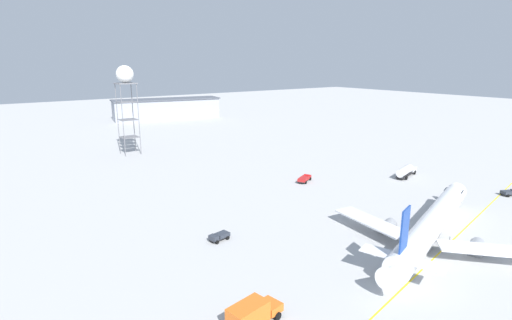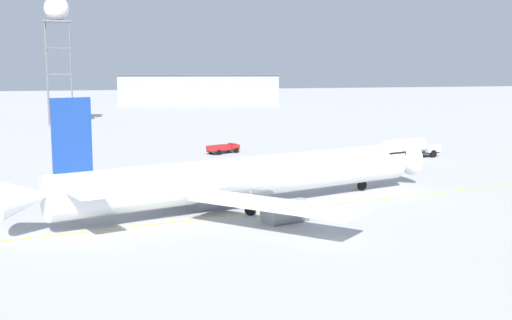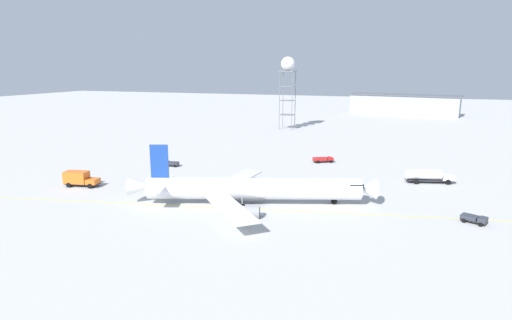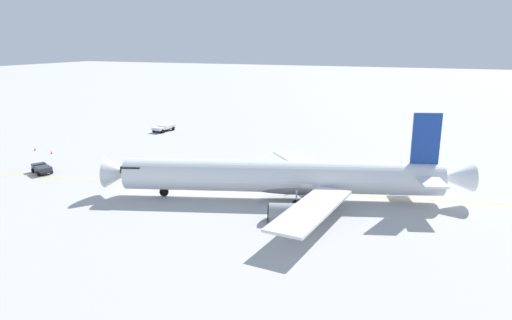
# 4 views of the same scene
# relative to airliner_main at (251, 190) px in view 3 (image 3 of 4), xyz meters

# --- Properties ---
(ground_plane) EXTENTS (600.00, 600.00, 0.00)m
(ground_plane) POSITION_rel_airliner_main_xyz_m (0.01, 2.38, -2.66)
(ground_plane) COLOR #B2B2B2
(airliner_main) EXTENTS (31.55, 43.00, 11.10)m
(airliner_main) POSITION_rel_airliner_main_xyz_m (0.00, 0.00, 0.00)
(airliner_main) COLOR white
(airliner_main) RESTS_ON ground_plane
(fuel_tanker_truck) EXTENTS (4.81, 9.99, 2.87)m
(fuel_tanker_truck) POSITION_rel_airliner_main_xyz_m (25.48, -30.73, -1.07)
(fuel_tanker_truck) COLOR #232326
(fuel_tanker_truck) RESTS_ON ground_plane
(baggage_truck_truck) EXTENTS (3.21, 4.07, 1.22)m
(baggage_truck_truck) POSITION_rel_airliner_main_xyz_m (2.59, -36.41, -1.95)
(baggage_truck_truck) COLOR #232326
(baggage_truck_truck) RESTS_ON ground_plane
(catering_truck_truck) EXTENTS (3.77, 7.35, 3.10)m
(catering_truck_truck) POSITION_rel_airliner_main_xyz_m (-0.88, 37.22, -1.00)
(catering_truck_truck) COLOR #232326
(catering_truck_truck) RESTS_ON ground_plane
(ops_pickup_truck) EXTENTS (4.14, 5.47, 1.41)m
(ops_pickup_truck) POSITION_rel_airliner_main_xyz_m (37.67, -6.24, -1.85)
(ops_pickup_truck) COLOR #232326
(ops_pickup_truck) RESTS_ON ground_plane
(baggage_truck_truck_extra) EXTENTS (2.46, 3.77, 1.22)m
(baggage_truck_truck_extra) POSITION_rel_airliner_main_xyz_m (20.94, 28.57, -1.95)
(baggage_truck_truck_extra) COLOR #232326
(baggage_truck_truck_extra) RESTS_ON ground_plane
(radar_tower) EXTENTS (5.91, 5.91, 28.21)m
(radar_tower) POSITION_rel_airliner_main_xyz_m (93.97, 18.52, 21.25)
(radar_tower) COLOR slate
(radar_tower) RESTS_ON ground_plane
(terminal_shed) EXTENTS (23.69, 56.55, 10.46)m
(terminal_shed) POSITION_rel_airliner_main_xyz_m (164.93, -25.53, 2.60)
(terminal_shed) COLOR #999EA8
(terminal_shed) RESTS_ON ground_plane
(taxiway_centreline) EXTENTS (36.81, 183.78, 0.01)m
(taxiway_centreline) POSITION_rel_airliner_main_xyz_m (-3.35, 2.21, -2.66)
(taxiway_centreline) COLOR yellow
(taxiway_centreline) RESTS_ON ground_plane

